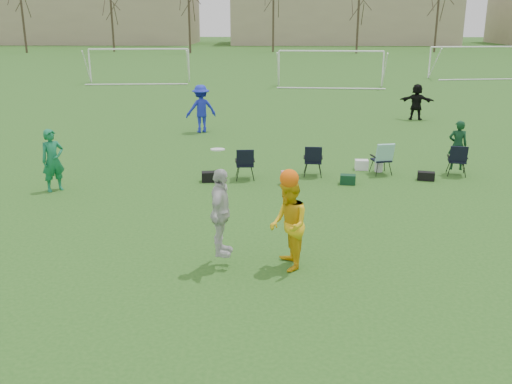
{
  "coord_description": "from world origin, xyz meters",
  "views": [
    {
      "loc": [
        -0.13,
        -9.05,
        4.76
      ],
      "look_at": [
        -0.44,
        2.27,
        1.25
      ],
      "focal_mm": 40.0,
      "sensor_mm": 36.0,
      "label": 1
    }
  ],
  "objects_px": {
    "goal_mid": "(331,58)",
    "center_contest": "(261,219)",
    "fielder_green_near": "(53,160)",
    "goal_right": "(474,53)",
    "goal_left": "(139,56)",
    "fielder_blue": "(201,109)",
    "fielder_black": "(416,102)"
  },
  "relations": [
    {
      "from": "fielder_blue",
      "to": "goal_mid",
      "type": "bearing_deg",
      "value": -135.36
    },
    {
      "from": "fielder_black",
      "to": "goal_left",
      "type": "relative_size",
      "value": 0.23
    },
    {
      "from": "fielder_green_near",
      "to": "goal_right",
      "type": "bearing_deg",
      "value": 13.08
    },
    {
      "from": "goal_mid",
      "to": "center_contest",
      "type": "bearing_deg",
      "value": -93.98
    },
    {
      "from": "fielder_black",
      "to": "goal_left",
      "type": "bearing_deg",
      "value": -26.53
    },
    {
      "from": "fielder_blue",
      "to": "goal_right",
      "type": "distance_m",
      "value": 29.98
    },
    {
      "from": "center_contest",
      "to": "goal_left",
      "type": "relative_size",
      "value": 0.32
    },
    {
      "from": "fielder_green_near",
      "to": "center_contest",
      "type": "relative_size",
      "value": 0.74
    },
    {
      "from": "fielder_blue",
      "to": "center_contest",
      "type": "distance_m",
      "value": 13.93
    },
    {
      "from": "fielder_blue",
      "to": "fielder_green_near",
      "type": "bearing_deg",
      "value": 47.21
    },
    {
      "from": "fielder_green_near",
      "to": "goal_left",
      "type": "height_order",
      "value": "goal_left"
    },
    {
      "from": "fielder_green_near",
      "to": "center_contest",
      "type": "xyz_separation_m",
      "value": [
        5.95,
        -5.03,
        0.13
      ]
    },
    {
      "from": "fielder_blue",
      "to": "fielder_black",
      "type": "distance_m",
      "value": 10.4
    },
    {
      "from": "fielder_black",
      "to": "goal_mid",
      "type": "bearing_deg",
      "value": -61.96
    },
    {
      "from": "goal_mid",
      "to": "goal_right",
      "type": "height_order",
      "value": "same"
    },
    {
      "from": "fielder_green_near",
      "to": "goal_right",
      "type": "distance_m",
      "value": 38.74
    },
    {
      "from": "fielder_green_near",
      "to": "goal_left",
      "type": "relative_size",
      "value": 0.24
    },
    {
      "from": "fielder_black",
      "to": "center_contest",
      "type": "relative_size",
      "value": 0.71
    },
    {
      "from": "fielder_black",
      "to": "fielder_blue",
      "type": "bearing_deg",
      "value": 35.3
    },
    {
      "from": "goal_left",
      "to": "goal_right",
      "type": "bearing_deg",
      "value": 3.75
    },
    {
      "from": "fielder_green_near",
      "to": "fielder_blue",
      "type": "relative_size",
      "value": 0.88
    },
    {
      "from": "goal_right",
      "to": "goal_left",
      "type": "bearing_deg",
      "value": -179.25
    },
    {
      "from": "goal_left",
      "to": "goal_right",
      "type": "distance_m",
      "value": 26.31
    },
    {
      "from": "center_contest",
      "to": "goal_right",
      "type": "xyz_separation_m",
      "value": [
        16.31,
        36.73,
        0.9
      ]
    },
    {
      "from": "fielder_black",
      "to": "goal_right",
      "type": "height_order",
      "value": "goal_right"
    },
    {
      "from": "fielder_blue",
      "to": "goal_left",
      "type": "bearing_deg",
      "value": -92.91
    },
    {
      "from": "goal_mid",
      "to": "goal_right",
      "type": "distance_m",
      "value": 13.42
    },
    {
      "from": "goal_mid",
      "to": "fielder_green_near",
      "type": "bearing_deg",
      "value": -107.75
    },
    {
      "from": "center_contest",
      "to": "goal_mid",
      "type": "height_order",
      "value": "goal_mid"
    },
    {
      "from": "fielder_black",
      "to": "goal_mid",
      "type": "relative_size",
      "value": 0.23
    },
    {
      "from": "fielder_blue",
      "to": "center_contest",
      "type": "height_order",
      "value": "center_contest"
    },
    {
      "from": "center_contest",
      "to": "goal_left",
      "type": "height_order",
      "value": "goal_left"
    }
  ]
}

